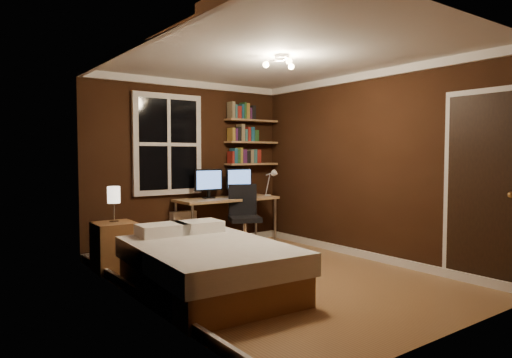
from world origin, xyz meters
TOP-DOWN VIEW (x-y plane):
  - floor at (0.00, 0.00)m, footprint 4.20×4.20m
  - wall_back at (0.00, 2.10)m, footprint 3.20×0.04m
  - wall_left at (-1.60, 0.00)m, footprint 0.04×4.20m
  - wall_right at (1.60, 0.00)m, footprint 0.04×4.20m
  - ceiling at (0.00, 0.00)m, footprint 3.20×4.20m
  - window at (-0.35, 2.06)m, footprint 1.06×0.06m
  - door at (1.59, -1.55)m, footprint 0.03×0.82m
  - door_knob at (1.55, -1.85)m, footprint 0.06×0.06m
  - ceiling_fixture at (0.00, -0.10)m, footprint 0.44×0.44m
  - bookshelf_lower at (1.08, 1.98)m, footprint 0.92×0.22m
  - books_row_lower at (1.08, 1.98)m, footprint 0.54×0.16m
  - bookshelf_middle at (1.08, 1.98)m, footprint 0.92×0.22m
  - books_row_middle at (1.08, 1.98)m, footprint 0.48×0.16m
  - bookshelf_upper at (1.08, 1.98)m, footprint 0.92×0.22m
  - books_row_upper at (1.08, 1.98)m, footprint 0.48×0.16m
  - bed at (-0.93, -0.05)m, footprint 1.46×1.95m
  - nightstand at (-1.39, 1.39)m, footprint 0.48×0.48m
  - bedside_lamp at (-1.39, 1.39)m, footprint 0.15×0.15m
  - radiator at (-0.15, 1.99)m, footprint 0.38×0.13m
  - desk at (0.48, 1.78)m, footprint 1.58×0.59m
  - monitor_left at (0.21, 1.86)m, footprint 0.47×0.12m
  - monitor_right at (0.75, 1.86)m, footprint 0.47×0.12m
  - desk_lamp at (1.18, 1.60)m, footprint 0.14×0.32m
  - office_chair at (0.52, 1.38)m, footprint 0.58×0.58m

SIDE VIEW (x-z plane):
  - floor at x=0.00m, z-range 0.00..0.00m
  - bed at x=-0.93m, z-range -0.05..0.59m
  - radiator at x=-0.15m, z-range 0.00..0.57m
  - nightstand at x=-1.39m, z-range 0.00..0.59m
  - office_chair at x=0.52m, z-range -0.12..0.85m
  - desk at x=0.48m, z-range 0.31..1.06m
  - bedside_lamp at x=-1.39m, z-range 0.59..1.02m
  - monitor_left at x=0.21m, z-range 0.75..1.19m
  - monitor_right at x=0.75m, z-range 0.75..1.19m
  - desk_lamp at x=1.18m, z-range 0.75..1.19m
  - door_knob at x=1.55m, z-range 0.97..1.03m
  - door at x=1.59m, z-range 0.00..2.05m
  - wall_back at x=0.00m, z-range 0.00..2.50m
  - wall_left at x=-1.60m, z-range 0.00..2.50m
  - wall_right at x=1.60m, z-range 0.00..2.50m
  - bookshelf_lower at x=1.08m, z-range 1.24..1.26m
  - books_row_lower at x=1.08m, z-range 1.26..1.49m
  - window at x=-0.35m, z-range 0.82..2.28m
  - bookshelf_middle at x=1.08m, z-range 1.59..1.61m
  - books_row_middle at x=1.08m, z-range 1.61..1.84m
  - bookshelf_upper at x=1.08m, z-range 1.94..1.96m
  - books_row_upper at x=1.08m, z-range 1.96..2.20m
  - ceiling_fixture at x=0.00m, z-range 2.31..2.49m
  - ceiling at x=0.00m, z-range 2.49..2.51m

